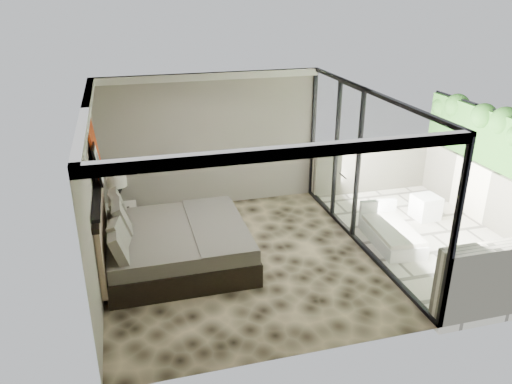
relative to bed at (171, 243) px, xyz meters
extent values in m
plane|color=black|center=(1.12, -0.21, -0.39)|extent=(5.00, 5.00, 0.00)
cube|color=silver|center=(1.12, -0.21, 2.40)|extent=(4.50, 5.00, 0.02)
cube|color=gray|center=(1.12, 2.28, 1.01)|extent=(4.50, 0.02, 2.80)
cube|color=gray|center=(-1.12, -0.21, 1.01)|extent=(0.02, 5.00, 2.80)
cube|color=white|center=(3.37, -0.21, 1.01)|extent=(0.08, 5.00, 2.80)
cube|color=beige|center=(4.87, -0.21, -0.45)|extent=(3.00, 5.00, 0.12)
cube|color=#B7B195|center=(6.22, -0.21, 0.16)|extent=(0.30, 5.00, 1.10)
cube|color=black|center=(-1.06, -0.11, 1.11)|extent=(0.12, 2.20, 0.05)
cube|color=black|center=(0.12, 0.00, -0.19)|extent=(2.33, 2.22, 0.40)
cube|color=#655D54|center=(0.12, 0.00, 0.14)|extent=(2.27, 2.16, 0.24)
cube|color=#524F47|center=(0.78, 0.00, 0.26)|extent=(0.89, 2.20, 0.03)
cube|color=#96815F|center=(-1.08, 0.00, 0.39)|extent=(0.08, 2.32, 1.11)
cube|color=black|center=(-0.78, 1.41, -0.10)|extent=(0.73, 0.73, 0.58)
cone|color=black|center=(-0.81, 1.44, 0.23)|extent=(0.21, 0.21, 0.19)
cone|color=black|center=(-0.81, 1.44, 0.42)|extent=(0.21, 0.21, 0.19)
cylinder|color=beige|center=(-0.81, 1.44, 0.69)|extent=(0.37, 0.37, 0.26)
cube|color=#C44410|center=(-1.07, 0.70, 1.59)|extent=(0.13, 0.90, 0.90)
cube|color=black|center=(-1.02, 0.17, 1.44)|extent=(0.11, 0.50, 0.60)
cube|color=white|center=(5.14, 0.45, -0.15)|extent=(0.50, 0.50, 0.47)
cube|color=silver|center=(3.95, -0.33, -0.26)|extent=(0.82, 1.48, 0.25)
cube|color=beige|center=(3.95, -0.33, -0.10)|extent=(0.78, 1.39, 0.07)
cube|color=silver|center=(4.00, 0.34, 0.02)|extent=(0.72, 0.16, 0.31)
camera|label=1|loc=(-0.57, -7.47, 4.02)|focal=35.00mm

